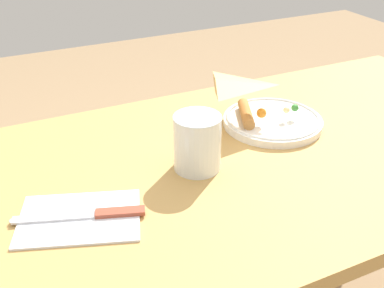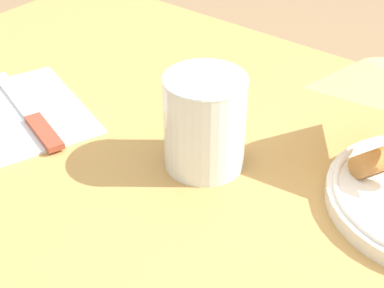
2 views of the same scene
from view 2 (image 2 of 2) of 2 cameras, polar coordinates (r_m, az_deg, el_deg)
name	(u,v)px [view 2 (image 2 of 2)]	position (r m, az deg, el deg)	size (l,w,h in m)	color
dining_table	(291,282)	(0.67, 9.62, -13.06)	(1.29, 0.65, 0.72)	tan
milk_glass	(203,127)	(0.62, 1.06, 1.61)	(0.09, 0.09, 0.11)	white
napkin_folded	(26,111)	(0.76, -15.81, 3.07)	(0.22, 0.19, 0.00)	silver
butter_knife	(28,112)	(0.75, -15.58, 3.00)	(0.21, 0.09, 0.01)	#99422D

